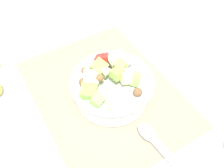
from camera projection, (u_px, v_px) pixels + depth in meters
ground_plane at (105, 93)px, 0.70m from camera, size 2.40×2.40×0.00m
placemat at (105, 92)px, 0.70m from camera, size 0.47×0.36×0.01m
salad_bowl at (112, 85)px, 0.66m from camera, size 0.22×0.22×0.11m
serving_spoon at (163, 150)px, 0.58m from camera, size 0.25×0.05×0.01m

